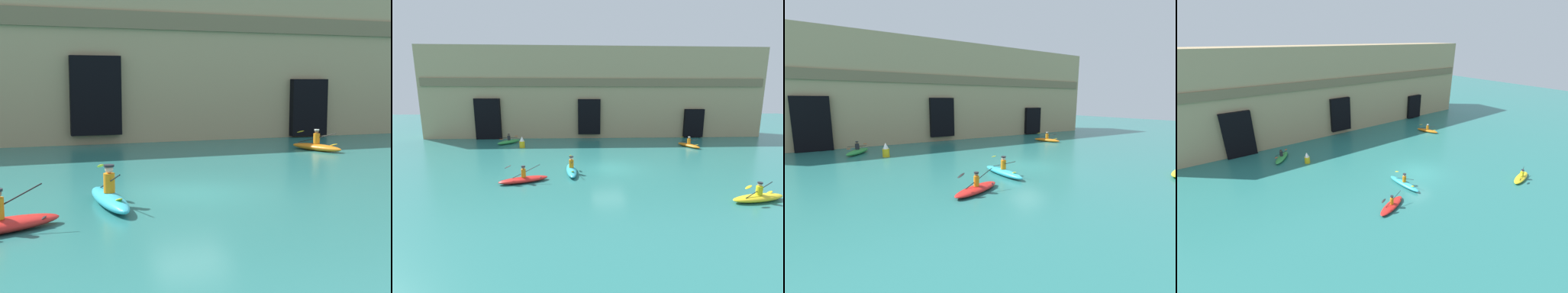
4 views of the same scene
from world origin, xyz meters
TOP-DOWN VIEW (x-y plane):
  - ground_plane at (0.00, 0.00)m, footprint 120.00×120.00m
  - cliff_bluff at (0.09, 17.30)m, footprint 43.51×6.39m
  - kayak_cyan at (-2.82, -1.09)m, footprint 0.93×3.48m
  - kayak_yellow at (6.91, -6.58)m, footprint 3.14×1.32m
  - kayak_green at (-10.08, 10.70)m, footprint 2.49×2.98m
  - kayak_red at (-5.79, -2.98)m, footprint 3.17×1.90m
  - kayak_orange at (9.50, 7.88)m, footprint 1.73×3.10m
  - marker_buoy at (-8.12, 8.31)m, footprint 0.56×0.56m

SIDE VIEW (x-z plane):
  - ground_plane at x=0.00m, z-range 0.00..0.00m
  - kayak_red at x=-5.79m, z-range -0.38..0.79m
  - kayak_yellow at x=6.91m, z-range -0.30..0.72m
  - kayak_orange at x=9.50m, z-range -0.33..0.78m
  - kayak_green at x=-10.08m, z-range -0.31..0.81m
  - kayak_cyan at x=-2.82m, z-range -0.35..0.85m
  - marker_buoy at x=-8.12m, z-range -0.05..1.14m
  - cliff_bluff at x=0.09m, z-range -0.02..11.34m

